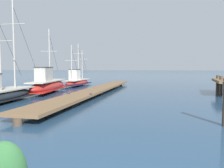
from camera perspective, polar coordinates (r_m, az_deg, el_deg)
floating_dock at (r=19.46m, az=-3.68°, el=-1.38°), size 2.31×22.58×0.53m
fishing_boat_1 at (r=21.12m, az=-16.20°, el=-0.16°), size 2.73×7.59×5.85m
fishing_boat_2 at (r=28.11m, az=-8.99°, el=0.76°), size 1.82×6.96×5.31m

